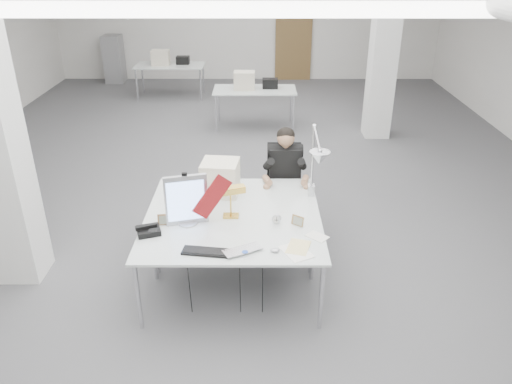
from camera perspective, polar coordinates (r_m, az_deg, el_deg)
room_shell at (r=6.87m, az=-1.69°, el=13.21°), size 10.04×14.04×3.24m
desk_main at (r=4.77m, az=-2.90°, el=-5.40°), size 1.80×0.90×0.02m
desk_second at (r=5.56m, az=-2.45°, el=-0.52°), size 1.80×0.90×0.02m
bg_desk_a at (r=9.88m, az=-0.15°, el=11.59°), size 1.60×0.80×0.02m
bg_desk_b at (r=12.19m, az=-9.83°, el=14.06°), size 1.60×0.80×0.02m
filing_cabinet at (r=13.98m, az=-15.92°, el=14.40°), size 0.45×0.55×1.20m
office_chair at (r=6.21m, az=3.25°, el=0.83°), size 0.58×0.58×1.17m
seated_person at (r=6.03m, az=3.35°, el=3.34°), size 0.51×0.64×0.95m
monitor at (r=4.93m, az=-7.98°, el=-0.90°), size 0.42×0.15×0.52m
pennant at (r=4.85m, az=-5.02°, el=-0.55°), size 0.39×0.19×0.46m
keyboard at (r=4.56m, az=-5.76°, el=-6.81°), size 0.45×0.20×0.02m
laptop at (r=4.51m, az=-1.26°, el=-7.02°), size 0.42×0.37×0.03m
mouse at (r=4.55m, az=2.19°, el=-6.68°), size 0.09×0.07×0.04m
bankers_lamp at (r=5.05m, az=-2.92°, el=-1.18°), size 0.31×0.21×0.33m
desk_phone at (r=4.93m, az=-12.17°, el=-4.35°), size 0.27×0.25×0.05m
picture_frame_left at (r=5.04m, az=-10.39°, el=-3.10°), size 0.14×0.05×0.11m
picture_frame_right at (r=4.96m, az=4.78°, el=-3.28°), size 0.12×0.10×0.10m
desk_clock at (r=4.98m, az=2.36°, el=-3.09°), size 0.10×0.06×0.09m
paper_stack_a at (r=4.57m, az=4.62°, el=-6.82°), size 0.33×0.37×0.01m
paper_stack_b at (r=4.63m, az=4.86°, el=-6.29°), size 0.26×0.31×0.01m
paper_stack_c at (r=4.82m, az=7.00°, el=-5.07°), size 0.24×0.24×0.01m
beige_monitor at (r=5.55m, az=-4.10°, el=1.67°), size 0.43×0.42×0.38m
architect_lamp at (r=5.18m, az=6.80°, el=3.25°), size 0.29×0.76×0.97m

